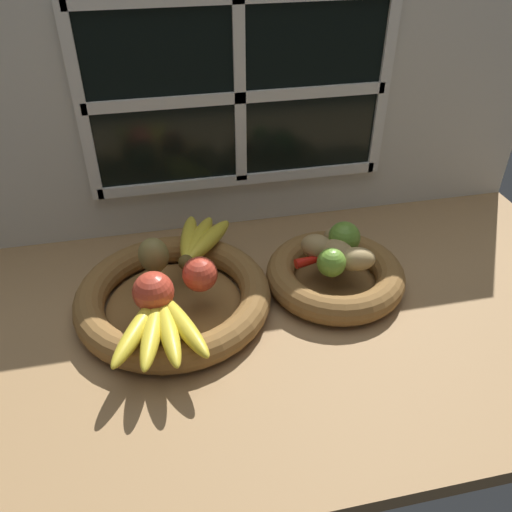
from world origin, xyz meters
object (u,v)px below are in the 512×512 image
object	(u,v)px
pear_brown	(154,255)
potato_back	(339,240)
apple_red_right	(200,274)
apple_red_front	(153,292)
chili_pepper	(329,256)
potato_large	(337,252)
fruit_bowl_right	(334,274)
banana_bunch_front	(160,327)
potato_small	(356,259)
banana_bunch_back	(198,240)
lime_far	(344,238)
fruit_bowl_left	(173,296)
lime_near	(331,263)
potato_oblong	(317,247)

from	to	relation	value
pear_brown	potato_back	size ratio (longest dim) A/B	1.04
apple_red_right	apple_red_front	distance (cm)	9.43
potato_back	chili_pepper	distance (cm)	4.46
apple_red_front	potato_large	bearing A→B (deg)	9.87
fruit_bowl_right	banana_bunch_front	world-z (taller)	banana_bunch_front
chili_pepper	potato_back	bearing A→B (deg)	35.54
potato_small	chili_pepper	world-z (taller)	potato_small
banana_bunch_back	chili_pepper	distance (cm)	26.94
lime_far	banana_bunch_front	bearing A→B (deg)	-156.48
potato_back	fruit_bowl_left	bearing A→B (deg)	-173.41
potato_large	lime_near	xyz separation A→B (cm)	(-2.33, -3.50, 0.36)
banana_bunch_front	lime_near	distance (cm)	34.47
potato_back	potato_oblong	bearing A→B (deg)	-164.05
apple_red_front	pear_brown	xyz separation A→B (cm)	(0.64, 11.12, -0.03)
pear_brown	potato_large	bearing A→B (deg)	-7.84
potato_small	lime_near	world-z (taller)	lime_near
apple_red_right	pear_brown	world-z (taller)	pear_brown
banana_bunch_back	banana_bunch_front	bearing A→B (deg)	-111.00
potato_oblong	lime_near	distance (cm)	6.10
banana_bunch_front	potato_large	bearing A→B (deg)	20.30
apple_red_front	potato_small	xyz separation A→B (cm)	(38.84, 3.37, -1.30)
banana_bunch_back	potato_large	world-z (taller)	potato_large
pear_brown	banana_bunch_back	bearing A→B (deg)	33.92
apple_red_front	chili_pepper	size ratio (longest dim) A/B	0.50
apple_red_right	banana_bunch_front	world-z (taller)	apple_red_right
banana_bunch_front	potato_oblong	world-z (taller)	potato_oblong
fruit_bowl_right	apple_red_front	bearing A→B (deg)	-170.13
fruit_bowl_left	pear_brown	world-z (taller)	pear_brown
apple_red_right	potato_back	distance (cm)	29.85
fruit_bowl_right	lime_far	bearing A→B (deg)	52.13
potato_small	lime_near	distance (cm)	5.27
pear_brown	potato_oblong	world-z (taller)	pear_brown
lime_near	potato_small	bearing A→B (deg)	6.67
fruit_bowl_right	pear_brown	world-z (taller)	pear_brown
fruit_bowl_left	potato_small	world-z (taller)	potato_small
lime_far	fruit_bowl_right	bearing A→B (deg)	-127.87
pear_brown	potato_small	distance (cm)	39.00
fruit_bowl_right	potato_oblong	world-z (taller)	potato_oblong
lime_near	lime_far	xyz separation A→B (cm)	(5.05, 6.99, 0.45)
fruit_bowl_left	apple_red_right	xyz separation A→B (cm)	(5.23, -2.44, 6.35)
potato_back	fruit_bowl_right	bearing A→B (deg)	-114.44
potato_small	potato_oblong	bearing A→B (deg)	138.58
banana_bunch_front	banana_bunch_back	xyz separation A→B (cm)	(9.26, 24.13, 0.11)
banana_bunch_back	pear_brown	bearing A→B (deg)	-146.08
potato_oblong	apple_red_right	bearing A→B (deg)	-168.36
apple_red_front	potato_oblong	distance (cm)	33.88
potato_small	fruit_bowl_right	bearing A→B (deg)	135.00
pear_brown	banana_bunch_back	world-z (taller)	pear_brown
apple_red_front	lime_near	xyz separation A→B (cm)	(33.62, 2.76, -0.85)
potato_oblong	potato_large	xyz separation A→B (cm)	(3.25, -2.53, -0.06)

